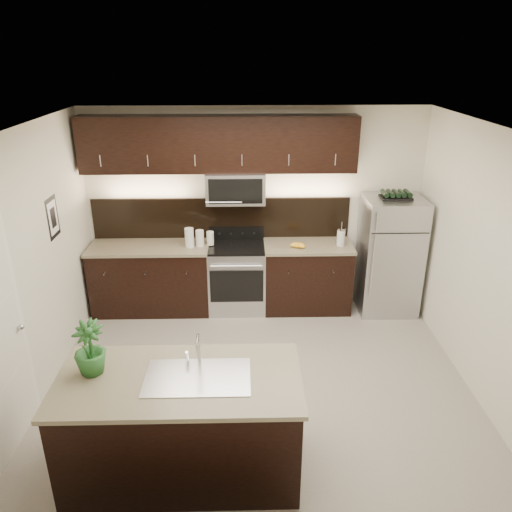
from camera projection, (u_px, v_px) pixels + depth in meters
The scene contains 12 objects.
ground at pixel (259, 381), 5.45m from camera, with size 4.50×4.50×0.00m, color gray.
room_walls at pixel (248, 237), 4.76m from camera, with size 4.52×4.02×2.71m.
counter_run at pixel (222, 277), 6.82m from camera, with size 3.51×0.65×0.94m.
upper_fixtures at pixel (221, 153), 6.31m from camera, with size 3.49×0.40×1.66m.
island at pixel (182, 424), 4.15m from camera, with size 1.96×0.96×0.94m.
sink_faucet at pixel (198, 375), 3.97m from camera, with size 0.84×0.50×0.28m.
refrigerator at pixel (389, 255), 6.69m from camera, with size 0.76×0.69×1.58m, color #B2B2B7.
wine_rack at pixel (396, 195), 6.37m from camera, with size 0.39×0.24×0.10m.
plant at pixel (90, 348), 3.95m from camera, with size 0.25×0.25×0.45m, color #235924.
canisters at pixel (197, 238), 6.56m from camera, with size 0.37×0.18×0.26m.
french_press at pixel (341, 237), 6.58m from camera, with size 0.11×0.11×0.32m.
bananas at pixel (294, 244), 6.57m from camera, with size 0.20×0.16×0.06m, color gold.
Camera 1 is at (-0.14, -4.50, 3.37)m, focal length 35.00 mm.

